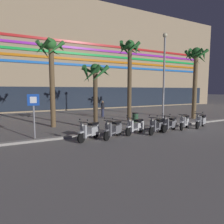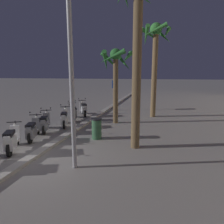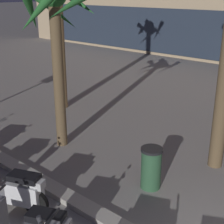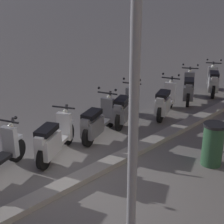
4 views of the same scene
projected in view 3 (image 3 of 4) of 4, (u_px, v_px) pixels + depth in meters
The scene contains 3 objects.
scooter_white_lead_nearest at pixel (12, 189), 6.41m from camera, with size 1.71×0.89×1.17m.
palm_tree_near_sign at pixel (56, 25), 8.17m from camera, with size 1.84×1.94×4.33m.
litter_bin at pixel (151, 168), 7.13m from camera, with size 0.48×0.48×0.95m.
Camera 3 is at (0.95, -3.86, 4.12)m, focal length 52.72 mm.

